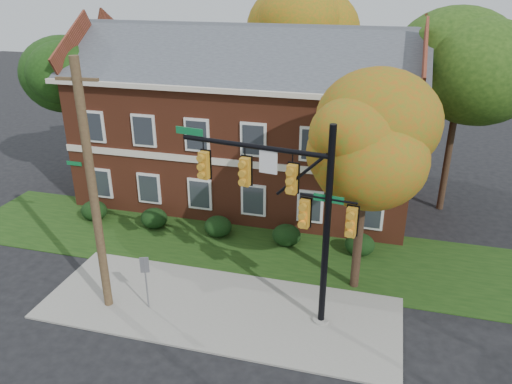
% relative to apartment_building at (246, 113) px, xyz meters
% --- Properties ---
extents(ground, '(120.00, 120.00, 0.00)m').
position_rel_apartment_building_xyz_m(ground, '(2.00, -11.95, -4.99)').
color(ground, black).
rests_on(ground, ground).
extents(sidewalk, '(14.00, 5.00, 0.08)m').
position_rel_apartment_building_xyz_m(sidewalk, '(2.00, -10.95, -4.95)').
color(sidewalk, gray).
rests_on(sidewalk, ground).
extents(grass_strip, '(30.00, 6.00, 0.04)m').
position_rel_apartment_building_xyz_m(grass_strip, '(2.00, -5.95, -4.97)').
color(grass_strip, '#193811').
rests_on(grass_strip, ground).
extents(apartment_building, '(18.80, 8.80, 9.74)m').
position_rel_apartment_building_xyz_m(apartment_building, '(0.00, 0.00, 0.00)').
color(apartment_building, brown).
rests_on(apartment_building, ground).
extents(hedge_far_left, '(1.40, 1.26, 1.05)m').
position_rel_apartment_building_xyz_m(hedge_far_left, '(-7.00, -5.25, -4.46)').
color(hedge_far_left, black).
rests_on(hedge_far_left, ground).
extents(hedge_left, '(1.40, 1.26, 1.05)m').
position_rel_apartment_building_xyz_m(hedge_left, '(-3.50, -5.25, -4.46)').
color(hedge_left, black).
rests_on(hedge_left, ground).
extents(hedge_center, '(1.40, 1.26, 1.05)m').
position_rel_apartment_building_xyz_m(hedge_center, '(0.00, -5.25, -4.46)').
color(hedge_center, black).
rests_on(hedge_center, ground).
extents(hedge_right, '(1.40, 1.26, 1.05)m').
position_rel_apartment_building_xyz_m(hedge_right, '(3.50, -5.25, -4.46)').
color(hedge_right, black).
rests_on(hedge_right, ground).
extents(hedge_far_right, '(1.40, 1.26, 1.05)m').
position_rel_apartment_building_xyz_m(hedge_far_right, '(7.00, -5.25, -4.46)').
color(hedge_far_right, black).
rests_on(hedge_far_right, ground).
extents(tree_near_right, '(4.50, 4.25, 8.58)m').
position_rel_apartment_building_xyz_m(tree_near_right, '(7.22, -8.09, 1.68)').
color(tree_near_right, black).
rests_on(tree_near_right, ground).
extents(tree_left_rear, '(5.40, 5.10, 8.88)m').
position_rel_apartment_building_xyz_m(tree_left_rear, '(-9.73, -1.12, 1.69)').
color(tree_left_rear, black).
rests_on(tree_left_rear, ground).
extents(tree_right_rear, '(6.30, 5.95, 10.62)m').
position_rel_apartment_building_xyz_m(tree_right_rear, '(11.31, 0.86, 3.13)').
color(tree_right_rear, black).
rests_on(tree_right_rear, ground).
extents(tree_far_rear, '(6.84, 6.46, 11.52)m').
position_rel_apartment_building_xyz_m(tree_far_rear, '(1.34, 7.84, 3.86)').
color(tree_far_rear, black).
rests_on(tree_far_rear, ground).
extents(traffic_signal, '(6.90, 1.21, 7.75)m').
position_rel_apartment_building_xyz_m(traffic_signal, '(4.62, -10.54, -0.18)').
color(traffic_signal, gray).
rests_on(traffic_signal, ground).
extents(utility_pole, '(1.52, 0.35, 9.72)m').
position_rel_apartment_building_xyz_m(utility_pole, '(-2.31, -11.87, -0.06)').
color(utility_pole, '#483322').
rests_on(utility_pole, ground).
extents(sign_post, '(0.33, 0.16, 2.34)m').
position_rel_apartment_building_xyz_m(sign_post, '(-0.67, -11.66, -3.40)').
color(sign_post, slate).
rests_on(sign_post, ground).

